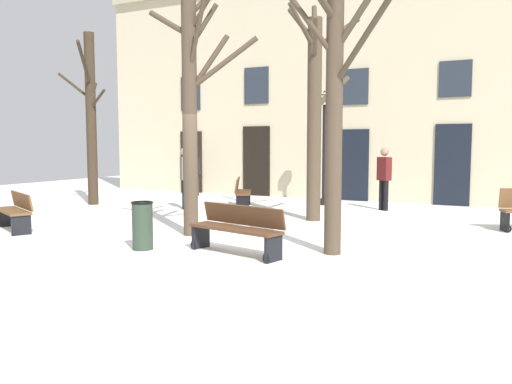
% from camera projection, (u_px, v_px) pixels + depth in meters
% --- Properties ---
extents(ground_plane, '(31.79, 31.79, 0.00)m').
position_uv_depth(ground_plane, '(216.00, 242.00, 10.23)').
color(ground_plane, white).
extents(building_facade, '(19.87, 0.60, 7.85)m').
position_uv_depth(building_facade, '(352.00, 81.00, 17.50)').
color(building_facade, beige).
rests_on(building_facade, ground).
extents(tree_center, '(1.96, 2.06, 5.45)m').
position_uv_depth(tree_center, '(315.00, 107.00, 12.91)').
color(tree_center, '#4C3D2D').
rests_on(tree_center, ground).
extents(tree_near_facade, '(1.90, 1.94, 5.29)m').
position_uv_depth(tree_near_facade, '(335.00, 95.00, 8.90)').
color(tree_near_facade, '#4C3D2D').
rests_on(tree_near_facade, ground).
extents(tree_right_of_center, '(1.81, 2.33, 5.26)m').
position_uv_depth(tree_right_of_center, '(91.00, 117.00, 16.25)').
color(tree_right_of_center, '#382B1E').
rests_on(tree_right_of_center, ground).
extents(tree_left_of_center, '(2.31, 1.21, 5.29)m').
position_uv_depth(tree_left_of_center, '(192.00, 96.00, 10.77)').
color(tree_left_of_center, '#4C3D2D').
rests_on(tree_left_of_center, ground).
extents(streetlamp, '(0.30, 0.30, 3.50)m').
position_uv_depth(streetlamp, '(324.00, 135.00, 16.15)').
color(streetlamp, black).
rests_on(streetlamp, ground).
extents(litter_bin, '(0.40, 0.40, 0.87)m').
position_uv_depth(litter_bin, '(143.00, 225.00, 9.53)').
color(litter_bin, '#2D3D2D').
rests_on(litter_bin, ground).
extents(bench_near_center_tree, '(1.91, 0.90, 0.85)m').
position_uv_depth(bench_near_center_tree, '(237.00, 228.00, 9.13)').
color(bench_near_center_tree, '#51331E').
rests_on(bench_near_center_tree, ground).
extents(bench_far_corner, '(1.60, 1.07, 0.83)m').
position_uv_depth(bench_far_corner, '(15.00, 211.00, 11.59)').
color(bench_far_corner, brown).
rests_on(bench_far_corner, ground).
extents(bench_back_to_back_left, '(1.15, 1.69, 0.88)m').
position_uv_depth(bench_back_to_back_left, '(242.00, 192.00, 15.74)').
color(bench_back_to_back_left, '#51331E').
rests_on(bench_back_to_back_left, ground).
extents(person_strolling, '(0.42, 0.42, 1.78)m').
position_uv_depth(person_strolling, '(185.00, 175.00, 15.22)').
color(person_strolling, black).
rests_on(person_strolling, ground).
extents(person_crossing_plaza, '(0.44, 0.39, 1.78)m').
position_uv_depth(person_crossing_plaza, '(384.00, 175.00, 14.98)').
color(person_crossing_plaza, black).
rests_on(person_crossing_plaza, ground).
extents(person_by_shop_door, '(0.43, 0.32, 1.61)m').
position_uv_depth(person_by_shop_door, '(195.00, 171.00, 19.19)').
color(person_by_shop_door, '#2D271E').
rests_on(person_by_shop_door, ground).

